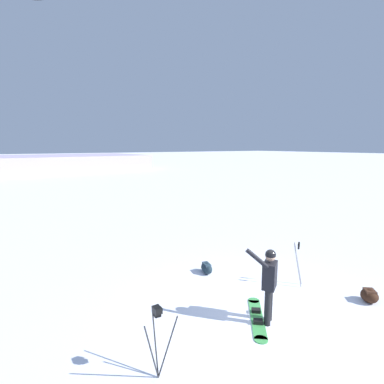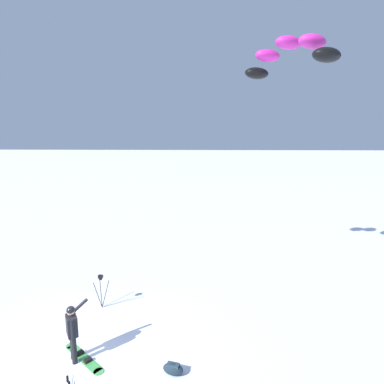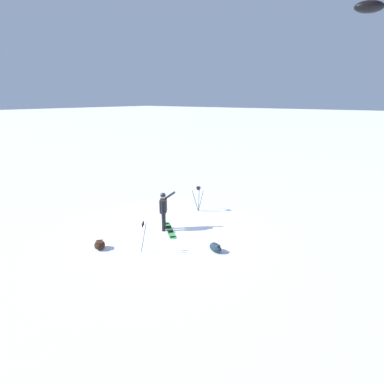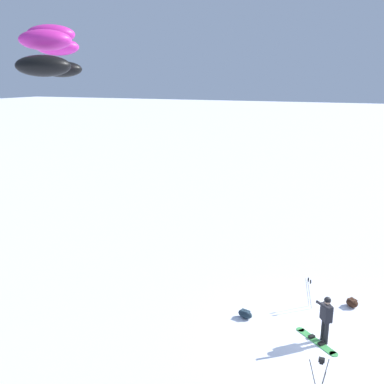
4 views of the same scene
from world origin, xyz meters
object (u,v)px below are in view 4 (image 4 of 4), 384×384
object	(u,v)px
snowboarder	(326,315)
ski_poles	(309,289)
traction_kite	(53,52)
gear_bag_large	(245,314)
gear_bag_small	(352,303)
camera_tripod	(321,369)
snowboard	(316,341)

from	to	relation	value
snowboarder	ski_poles	xyz separation A→B (m)	(1.99, 0.82, -0.20)
snowboarder	traction_kite	bearing A→B (deg)	124.56
traction_kite	gear_bag_large	world-z (taller)	traction_kite
traction_kite	ski_poles	world-z (taller)	traction_kite
gear_bag_large	gear_bag_small	size ratio (longest dim) A/B	0.98
camera_tripod	gear_bag_large	bearing A→B (deg)	43.92
traction_kite	camera_tripod	bearing A→B (deg)	-75.16
traction_kite	gear_bag_large	bearing A→B (deg)	-37.37
snowboarder	snowboard	distance (m)	1.00
traction_kite	ski_poles	xyz separation A→B (m)	(6.47, -5.69, -8.30)
camera_tripod	snowboard	bearing A→B (deg)	8.31
snowboard	gear_bag_small	xyz separation A→B (m)	(2.83, -0.96, 0.15)
traction_kite	snowboarder	bearing A→B (deg)	-55.44
snowboarder	gear_bag_large	world-z (taller)	snowboarder
gear_bag_small	traction_kite	bearing A→B (deg)	134.89
snowboarder	camera_tripod	distance (m)	2.72
camera_tripod	traction_kite	bearing A→B (deg)	104.84
gear_bag_small	camera_tripod	bearing A→B (deg)	173.93
gear_bag_large	ski_poles	xyz separation A→B (m)	(1.63, -1.99, 0.63)
gear_bag_large	ski_poles	size ratio (longest dim) A/B	0.50
snowboard	ski_poles	xyz separation A→B (m)	(2.09, 0.59, 0.77)
camera_tripod	gear_bag_small	distance (m)	5.53
snowboard	traction_kite	size ratio (longest dim) A/B	0.38
snowboard	camera_tripod	distance (m)	2.79
gear_bag_large	traction_kite	bearing A→B (deg)	142.63
ski_poles	snowboard	bearing A→B (deg)	-164.12
ski_poles	camera_tripod	bearing A→B (deg)	-168.29
camera_tripod	gear_bag_small	size ratio (longest dim) A/B	2.08
camera_tripod	gear_bag_small	bearing A→B (deg)	-6.07
snowboarder	gear_bag_small	world-z (taller)	snowboarder
gear_bag_small	snowboard	bearing A→B (deg)	161.23
gear_bag_small	ski_poles	distance (m)	1.83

